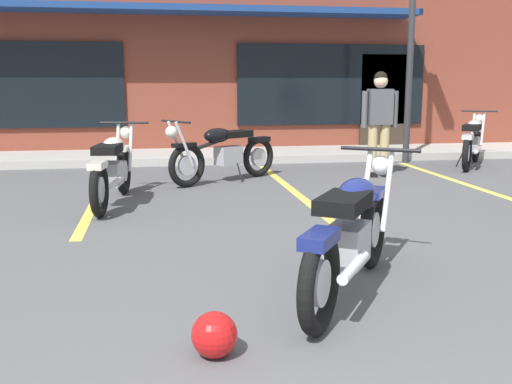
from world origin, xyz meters
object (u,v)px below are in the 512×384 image
(motorcycle_red_sportbike, at_px, (223,152))
(motorcycle_silver_naked, at_px, (473,141))
(motorcycle_foreground_classic, at_px, (352,232))
(person_in_shorts_foreground, at_px, (380,117))
(helmet_on_pavement, at_px, (214,335))
(motorcycle_blue_standard, at_px, (113,168))

(motorcycle_red_sportbike, bearing_deg, motorcycle_silver_naked, 11.72)
(motorcycle_foreground_classic, height_order, motorcycle_silver_naked, same)
(motorcycle_red_sportbike, bearing_deg, person_in_shorts_foreground, 3.45)
(motorcycle_red_sportbike, distance_m, motorcycle_silver_naked, 4.74)
(motorcycle_red_sportbike, distance_m, person_in_shorts_foreground, 2.59)
(person_in_shorts_foreground, distance_m, helmet_on_pavement, 6.90)
(motorcycle_blue_standard, xyz_separation_m, person_in_shorts_foreground, (4.08, 1.62, 0.49))
(motorcycle_foreground_classic, bearing_deg, helmet_on_pavement, -141.99)
(motorcycle_red_sportbike, relative_size, helmet_on_pavement, 7.04)
(motorcycle_foreground_classic, distance_m, motorcycle_silver_naked, 7.38)
(motorcycle_silver_naked, bearing_deg, helmet_on_pavement, -128.00)
(motorcycle_red_sportbike, xyz_separation_m, helmet_on_pavement, (-0.71, -5.88, -0.33))
(person_in_shorts_foreground, xyz_separation_m, helmet_on_pavement, (-3.25, -6.03, -0.82))
(motorcycle_silver_naked, height_order, helmet_on_pavement, motorcycle_silver_naked)
(motorcycle_foreground_classic, height_order, motorcycle_blue_standard, same)
(motorcycle_red_sportbike, height_order, motorcycle_silver_naked, same)
(motorcycle_foreground_classic, relative_size, motorcycle_silver_naked, 1.02)
(person_in_shorts_foreground, bearing_deg, helmet_on_pavement, -118.30)
(motorcycle_red_sportbike, xyz_separation_m, motorcycle_blue_standard, (-1.55, -1.47, 0.00))
(motorcycle_foreground_classic, relative_size, motorcycle_blue_standard, 0.88)
(motorcycle_silver_naked, distance_m, motorcycle_blue_standard, 6.64)
(motorcycle_foreground_classic, xyz_separation_m, motorcycle_red_sportbike, (-0.35, 5.05, 0.00))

